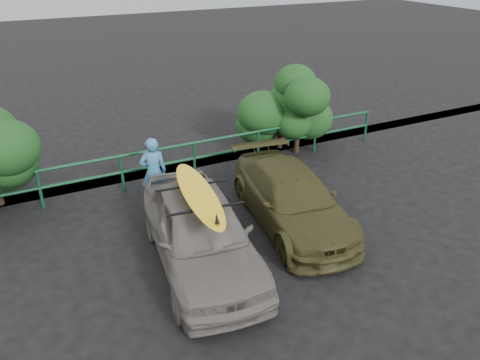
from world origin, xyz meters
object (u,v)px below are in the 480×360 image
at_px(guardrail, 159,166).
at_px(sedan, 200,232).
at_px(olive_vehicle, 292,199).
at_px(man, 154,172).
at_px(surfboard, 199,194).

height_order(guardrail, sedan, sedan).
distance_m(guardrail, olive_vehicle, 3.89).
relative_size(man, surfboard, 0.62).
bearing_deg(sedan, man, 98.76).
distance_m(guardrail, man, 1.19).
bearing_deg(man, guardrail, -103.36).
relative_size(sedan, man, 2.53).
xyz_separation_m(guardrail, sedan, (-0.34, -3.81, 0.24)).
bearing_deg(sedan, guardrail, 91.52).
relative_size(olive_vehicle, man, 2.46).
bearing_deg(surfboard, guardrail, 91.52).
relative_size(guardrail, man, 7.90).
bearing_deg(olive_vehicle, surfboard, -159.78).
distance_m(sedan, man, 2.78).
distance_m(sedan, surfboard, 0.85).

